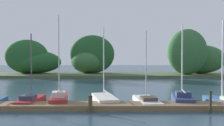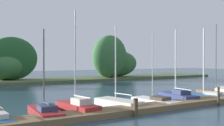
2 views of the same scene
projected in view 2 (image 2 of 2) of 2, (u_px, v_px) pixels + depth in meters
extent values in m
cube|color=brown|center=(168.00, 105.00, 17.70)|extent=(26.47, 1.80, 0.35)
cube|color=#4C5B38|center=(50.00, 80.00, 39.74)|extent=(64.25, 8.00, 0.40)
ellipsoid|color=#386B38|center=(117.00, 63.00, 46.76)|extent=(8.39, 3.54, 4.73)
ellipsoid|color=#235628|center=(12.00, 58.00, 37.85)|extent=(7.41, 3.02, 6.38)
ellipsoid|color=#386B38|center=(110.00, 56.00, 43.17)|extent=(6.30, 4.03, 7.14)
ellipsoid|color=#386B38|center=(5.00, 66.00, 38.03)|extent=(5.63, 5.97, 4.06)
cube|color=maroon|center=(45.00, 113.00, 14.79)|extent=(1.38, 3.76, 0.45)
cube|color=maroon|center=(38.00, 109.00, 16.25)|extent=(0.72, 0.95, 0.38)
cube|color=#2D3856|center=(47.00, 108.00, 14.38)|extent=(0.97, 1.15, 0.29)
cylinder|color=#4C4C51|center=(44.00, 69.00, 15.01)|extent=(0.09, 0.09, 4.65)
cylinder|color=#4C4C51|center=(46.00, 103.00, 14.54)|extent=(0.13, 1.25, 0.08)
cube|color=maroon|center=(77.00, 108.00, 15.89)|extent=(1.67, 3.62, 0.59)
cube|color=maroon|center=(65.00, 105.00, 17.10)|extent=(0.77, 0.96, 0.50)
cube|color=beige|center=(81.00, 101.00, 15.55)|extent=(1.03, 1.16, 0.39)
cylinder|color=#B7B7BC|center=(75.00, 57.00, 16.07)|extent=(0.07, 0.07, 5.82)
cylinder|color=#B7B7BC|center=(82.00, 97.00, 15.46)|extent=(0.35, 1.81, 0.09)
cube|color=silver|center=(118.00, 103.00, 17.92)|extent=(2.12, 3.82, 0.53)
cube|color=silver|center=(103.00, 101.00, 19.10)|extent=(0.94, 1.04, 0.45)
cylinder|color=silver|center=(116.00, 62.00, 18.09)|extent=(0.08, 0.08, 5.20)
cylinder|color=silver|center=(123.00, 94.00, 17.59)|extent=(0.40, 1.58, 0.06)
cube|color=white|center=(155.00, 101.00, 19.21)|extent=(1.76, 4.09, 0.37)
cube|color=white|center=(139.00, 99.00, 20.64)|extent=(0.85, 1.06, 0.32)
cube|color=#3D3328|center=(160.00, 98.00, 18.81)|extent=(1.14, 1.29, 0.24)
cylinder|color=#B7B7BC|center=(153.00, 66.00, 19.43)|extent=(0.07, 0.07, 4.94)
cube|color=navy|center=(178.00, 97.00, 20.88)|extent=(1.86, 3.87, 0.57)
cube|color=navy|center=(166.00, 95.00, 22.42)|extent=(0.86, 1.03, 0.49)
cube|color=#2D3856|center=(181.00, 92.00, 20.45)|extent=(1.15, 1.25, 0.37)
cylinder|color=silver|center=(176.00, 61.00, 21.11)|extent=(0.10, 0.10, 5.21)
cylinder|color=silver|center=(183.00, 89.00, 20.29)|extent=(0.36, 2.02, 0.07)
cube|color=#285684|center=(207.00, 96.00, 21.87)|extent=(1.89, 4.30, 0.38)
cube|color=#285684|center=(187.00, 95.00, 23.20)|extent=(0.74, 1.14, 0.33)
cube|color=beige|center=(213.00, 93.00, 21.49)|extent=(0.97, 1.39, 0.25)
cylinder|color=silver|center=(204.00, 61.00, 22.06)|extent=(0.12, 0.12, 5.64)
cube|color=brown|center=(219.00, 93.00, 24.11)|extent=(1.62, 4.02, 0.42)
cube|color=brown|center=(202.00, 91.00, 25.56)|extent=(0.81, 1.03, 0.35)
cube|color=beige|center=(224.00, 90.00, 23.71)|extent=(1.09, 1.25, 0.27)
cylinder|color=#4C4C51|center=(216.00, 57.00, 24.32)|extent=(0.08, 0.08, 6.27)
cylinder|color=#4C4C51|center=(223.00, 86.00, 23.78)|extent=(0.18, 1.55, 0.08)
cube|color=silver|center=(221.00, 90.00, 26.67)|extent=(0.90, 1.10, 0.46)
cylinder|color=#4C3D28|center=(136.00, 108.00, 14.84)|extent=(0.26, 0.26, 1.00)
cylinder|color=black|center=(136.00, 99.00, 14.84)|extent=(0.30, 0.30, 0.04)
cylinder|color=#3D3323|center=(218.00, 96.00, 18.63)|extent=(0.16, 0.16, 1.28)
cylinder|color=black|center=(218.00, 87.00, 18.62)|extent=(0.19, 0.19, 0.04)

